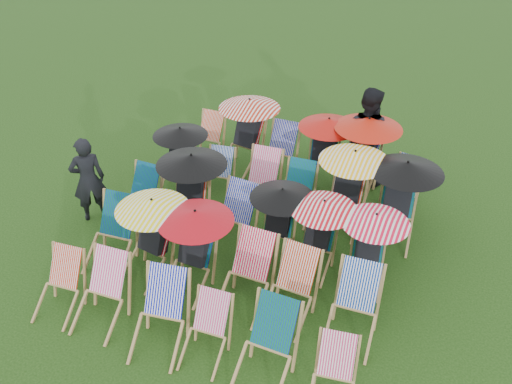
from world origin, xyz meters
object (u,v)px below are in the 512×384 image
at_px(deckchair_0, 58,286).
at_px(person_rear, 366,135).
at_px(person_left, 88,179).
at_px(deckchair_5, 333,378).
at_px(deckchair_29, 403,184).

xyz_separation_m(deckchair_0, person_rear, (3.05, 5.14, 0.52)).
bearing_deg(person_rear, person_left, 49.77).
bearing_deg(deckchair_5, person_rear, 92.35).
relative_size(deckchair_0, person_left, 0.55).
distance_m(deckchair_5, person_rear, 5.20).
relative_size(deckchair_0, person_rear, 0.46).
bearing_deg(deckchair_29, deckchair_5, -79.94).
bearing_deg(deckchair_0, deckchair_5, -4.39).
bearing_deg(person_left, deckchair_0, 70.51).
relative_size(deckchair_29, person_left, 0.53).
height_order(deckchair_0, deckchair_29, deckchair_0).
xyz_separation_m(deckchair_0, person_left, (-0.94, 2.01, 0.35)).
height_order(deckchair_5, person_left, person_left).
xyz_separation_m(deckchair_0, deckchair_5, (4.02, 0.06, -0.02)).
height_order(deckchair_29, person_rear, person_rear).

